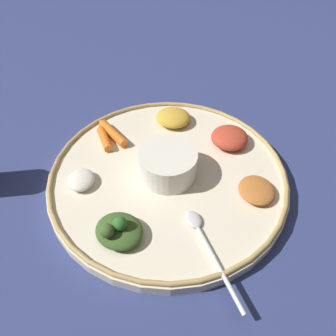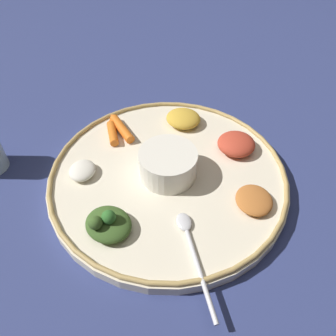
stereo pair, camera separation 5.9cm
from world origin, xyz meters
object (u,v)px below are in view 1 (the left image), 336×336
object	(u,v)px
greens_pile	(119,230)
carrot_near_spoon	(112,132)
spoon	(205,241)
carrot_outer	(104,137)
center_bowl	(168,163)

from	to	relation	value
greens_pile	carrot_near_spoon	bearing A→B (deg)	98.30
spoon	carrot_near_spoon	bearing A→B (deg)	123.38
spoon	greens_pile	world-z (taller)	greens_pile
carrot_outer	carrot_near_spoon	bearing A→B (deg)	47.75
carrot_near_spoon	carrot_outer	world-z (taller)	carrot_near_spoon
spoon	greens_pile	bearing A→B (deg)	173.63
center_bowl	greens_pile	xyz separation A→B (m)	(-0.08, -0.13, -0.01)
carrot_near_spoon	greens_pile	bearing A→B (deg)	-81.70
spoon	carrot_near_spoon	world-z (taller)	carrot_near_spoon
center_bowl	carrot_outer	distance (m)	0.16
center_bowl	spoon	world-z (taller)	center_bowl
spoon	carrot_outer	bearing A→B (deg)	127.22
center_bowl	carrot_near_spoon	size ratio (longest dim) A/B	1.20
carrot_outer	spoon	bearing A→B (deg)	-52.78
spoon	carrot_near_spoon	size ratio (longest dim) A/B	2.00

